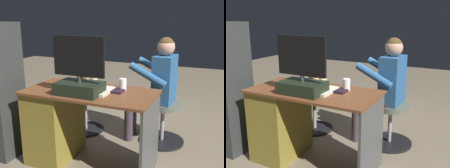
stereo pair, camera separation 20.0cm
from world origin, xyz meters
TOP-DOWN VIEW (x-y plane):
  - ground_plane at (0.00, 0.00)m, footprint 10.00×10.00m
  - desk at (0.31, 0.39)m, footprint 1.20×0.61m
  - monitor at (0.04, 0.51)m, footprint 0.48×0.26m
  - keyboard at (-0.09, 0.32)m, footprint 0.42×0.14m
  - computer_mouse at (0.21, 0.34)m, footprint 0.06×0.10m
  - cup at (-0.27, 0.24)m, footprint 0.07×0.07m
  - tv_remote at (0.30, 0.38)m, footprint 0.05×0.15m
  - notebook_binder at (-0.09, 0.39)m, footprint 0.22×0.30m
  - office_chair_teddy at (0.42, -0.28)m, footprint 0.46×0.46m
  - teddy_bear at (0.42, -0.29)m, footprint 0.26×0.26m
  - visitor_chair at (-0.53, -0.34)m, footprint 0.50×0.50m
  - person at (-0.44, -0.34)m, footprint 0.54×0.50m

SIDE VIEW (x-z plane):
  - ground_plane at x=0.00m, z-range 0.00..0.00m
  - visitor_chair at x=-0.53m, z-range 0.03..0.50m
  - office_chair_teddy at x=0.42m, z-range 0.04..0.52m
  - desk at x=0.31m, z-range 0.02..0.76m
  - teddy_bear at x=0.42m, z-range 0.46..0.82m
  - person at x=-0.44m, z-range 0.11..1.30m
  - tv_remote at x=0.30m, z-range 0.74..0.76m
  - keyboard at x=-0.09m, z-range 0.74..0.76m
  - notebook_binder at x=-0.09m, z-range 0.74..0.76m
  - computer_mouse at x=0.21m, z-range 0.74..0.78m
  - cup at x=-0.27m, z-range 0.74..0.85m
  - monitor at x=0.04m, z-range 0.62..1.13m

